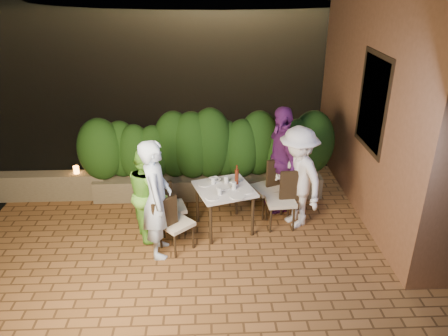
{
  "coord_description": "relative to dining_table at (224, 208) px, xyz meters",
  "views": [
    {
      "loc": [
        0.17,
        -5.01,
        3.94
      ],
      "look_at": [
        0.45,
        1.22,
        1.05
      ],
      "focal_mm": 35.0,
      "sensor_mm": 36.0,
      "label": 1
    }
  ],
  "objects": [
    {
      "name": "ground",
      "position": [
        -0.45,
        -1.12,
        -0.4
      ],
      "size": [
        400.0,
        400.0,
        0.0
      ],
      "primitive_type": "plane",
      "color": "black",
      "rests_on": "ground"
    },
    {
      "name": "terrace_floor",
      "position": [
        -0.45,
        -0.62,
        -0.45
      ],
      "size": [
        7.0,
        6.0,
        0.15
      ],
      "primitive_type": "cube",
      "color": "brown",
      "rests_on": "ground"
    },
    {
      "name": "building_wall",
      "position": [
        3.15,
        0.88,
        2.12
      ],
      "size": [
        1.6,
        5.0,
        5.0
      ],
      "primitive_type": "cube",
      "color": "brown",
      "rests_on": "ground"
    },
    {
      "name": "window_pane",
      "position": [
        2.37,
        0.38,
        1.62
      ],
      "size": [
        0.08,
        1.0,
        1.4
      ],
      "primitive_type": "cube",
      "color": "black",
      "rests_on": "building_wall"
    },
    {
      "name": "window_frame",
      "position": [
        2.36,
        0.38,
        1.62
      ],
      "size": [
        0.06,
        1.15,
        1.55
      ],
      "primitive_type": "cube",
      "color": "black",
      "rests_on": "building_wall"
    },
    {
      "name": "planter",
      "position": [
        -0.25,
        1.18,
        -0.17
      ],
      "size": [
        4.2,
        0.55,
        0.4
      ],
      "primitive_type": "cube",
      "color": "brown",
      "rests_on": "ground"
    },
    {
      "name": "hedge",
      "position": [
        -0.25,
        1.18,
        0.57
      ],
      "size": [
        4.0,
        0.7,
        1.1
      ],
      "primitive_type": null,
      "color": "#17360E",
      "rests_on": "planter"
    },
    {
      "name": "parapet",
      "position": [
        -3.25,
        1.18,
        -0.12
      ],
      "size": [
        2.2,
        0.3,
        0.5
      ],
      "primitive_type": "cube",
      "color": "brown",
      "rests_on": "ground"
    },
    {
      "name": "hill",
      "position": [
        1.55,
        58.88,
        -4.38
      ],
      "size": [
        52.0,
        40.0,
        22.0
      ],
      "primitive_type": "ellipsoid",
      "color": "black",
      "rests_on": "ground"
    },
    {
      "name": "dining_table",
      "position": [
        0.0,
        0.0,
        0.0
      ],
      "size": [
        1.06,
        1.06,
        0.75
      ],
      "primitive_type": null,
      "rotation": [
        0.0,
        0.0,
        0.31
      ],
      "color": "white",
      "rests_on": "ground"
    },
    {
      "name": "plate_nw",
      "position": [
        -0.2,
        -0.32,
        0.38
      ],
      "size": [
        0.21,
        0.21,
        0.01
      ],
      "primitive_type": "cylinder",
      "color": "white",
      "rests_on": "dining_table"
    },
    {
      "name": "plate_sw",
      "position": [
        -0.31,
        0.13,
        0.38
      ],
      "size": [
        0.21,
        0.21,
        0.01
      ],
      "primitive_type": "cylinder",
      "color": "white",
      "rests_on": "dining_table"
    },
    {
      "name": "plate_ne",
      "position": [
        0.33,
        -0.13,
        0.38
      ],
      "size": [
        0.23,
        0.23,
        0.01
      ],
      "primitive_type": "cylinder",
      "color": "white",
      "rests_on": "dining_table"
    },
    {
      "name": "plate_se",
      "position": [
        0.18,
        0.27,
        0.38
      ],
      "size": [
        0.23,
        0.23,
        0.01
      ],
      "primitive_type": "cylinder",
      "color": "white",
      "rests_on": "dining_table"
    },
    {
      "name": "plate_centre",
      "position": [
        -0.01,
        0.02,
        0.38
      ],
      "size": [
        0.23,
        0.23,
        0.01
      ],
      "primitive_type": "cylinder",
      "color": "white",
      "rests_on": "dining_table"
    },
    {
      "name": "plate_front",
      "position": [
        0.19,
        -0.3,
        0.38
      ],
      "size": [
        0.24,
        0.24,
        0.01
      ],
      "primitive_type": "cylinder",
      "color": "white",
      "rests_on": "dining_table"
    },
    {
      "name": "glass_nw",
      "position": [
        -0.08,
        -0.22,
        0.43
      ],
      "size": [
        0.06,
        0.06,
        0.11
      ],
      "primitive_type": "cylinder",
      "color": "silver",
      "rests_on": "dining_table"
    },
    {
      "name": "glass_sw",
      "position": [
        -0.17,
        0.15,
        0.43
      ],
      "size": [
        0.07,
        0.07,
        0.12
      ],
      "primitive_type": "cylinder",
      "color": "silver",
      "rests_on": "dining_table"
    },
    {
      "name": "glass_ne",
      "position": [
        0.15,
        -0.05,
        0.44
      ],
      "size": [
        0.07,
        0.07,
        0.12
      ],
      "primitive_type": "cylinder",
      "color": "silver",
      "rests_on": "dining_table"
    },
    {
      "name": "glass_se",
      "position": [
        0.04,
        0.16,
        0.43
      ],
      "size": [
        0.07,
        0.07,
        0.12
      ],
      "primitive_type": "cylinder",
      "color": "silver",
      "rests_on": "dining_table"
    },
    {
      "name": "beer_bottle",
      "position": [
        0.21,
        0.13,
        0.54
      ],
      "size": [
        0.06,
        0.06,
        0.33
      ],
      "primitive_type": null,
      "color": "#521D0D",
      "rests_on": "dining_table"
    },
    {
      "name": "bowl",
      "position": [
        -0.15,
        0.24,
        0.4
      ],
      "size": [
        0.26,
        0.26,
        0.05
      ],
      "primitive_type": "imported",
      "rotation": [
        0.0,
        0.0,
        0.5
      ],
      "color": "white",
      "rests_on": "dining_table"
    },
    {
      "name": "chair_left_front",
      "position": [
        -0.75,
        -0.53,
        0.09
      ],
      "size": [
        0.6,
        0.6,
        0.92
      ],
      "primitive_type": null,
      "rotation": [
        0.0,
        0.0,
        0.73
      ],
      "color": "black",
      "rests_on": "ground"
    },
    {
      "name": "chair_left_back",
      "position": [
        -0.84,
        -0.04,
        0.08
      ],
      "size": [
        0.51,
        0.51,
        0.91
      ],
      "primitive_type": null,
      "rotation": [
        0.0,
        0.0,
        0.26
      ],
      "color": "black",
      "rests_on": "ground"
    },
    {
      "name": "chair_right_front",
      "position": [
        0.92,
        0.04,
        0.12
      ],
      "size": [
        0.49,
        0.49,
        0.99
      ],
      "primitive_type": null,
      "rotation": [
        0.0,
        0.0,
        3.21
      ],
      "color": "black",
      "rests_on": "ground"
    },
    {
      "name": "chair_right_back",
      "position": [
        0.76,
        0.49,
        0.12
      ],
      "size": [
        0.6,
        0.6,
        0.99
      ],
      "primitive_type": null,
      "rotation": [
        0.0,
        0.0,
        3.54
      ],
      "color": "black",
      "rests_on": "ground"
    },
    {
      "name": "diner_blue",
      "position": [
        -1.0,
        -0.61,
        0.53
      ],
      "size": [
        0.47,
        0.69,
        1.81
      ],
      "primitive_type": "imported",
      "rotation": [
        0.0,
        0.0,
        1.63
      ],
      "color": "#C3DDFB",
      "rests_on": "ground"
    },
    {
      "name": "diner_green",
      "position": [
        -1.19,
        -0.12,
        0.37
      ],
      "size": [
        0.77,
        0.87,
        1.49
      ],
      "primitive_type": "imported",
      "rotation": [
        0.0,
        0.0,
        1.91
      ],
      "color": "#74CB3F",
      "rests_on": "ground"
    },
    {
      "name": "diner_white",
      "position": [
        1.18,
        0.1,
        0.48
      ],
      "size": [
        1.04,
        1.27,
        1.71
      ],
      "primitive_type": "imported",
      "rotation": [
        0.0,
        0.0,
        -1.14
      ],
      "color": "white",
      "rests_on": "ground"
    },
    {
      "name": "diner_purple",
      "position": [
        1.0,
        0.66,
        0.56
      ],
      "size": [
        0.67,
        1.17,
        1.88
      ],
      "primitive_type": "imported",
      "rotation": [
        0.0,
        0.0,
        -1.37
      ],
      "color": "#6B2775",
      "rests_on": "ground"
    },
    {
      "name": "parapet_lamp",
      "position": [
        -2.65,
        1.18,
        0.2
      ],
      "size": [
        0.1,
        0.1,
        0.14
      ],
      "primitive_type": "cylinder",
      "color": "orange",
      "rests_on": "parapet"
    }
  ]
}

